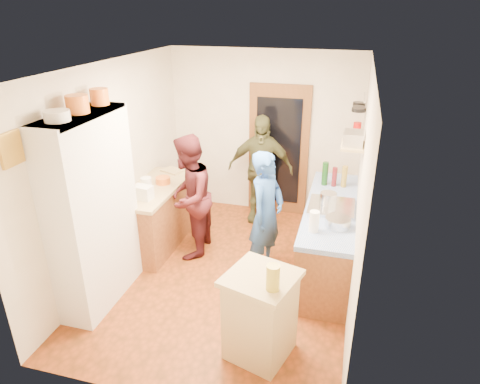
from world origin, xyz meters
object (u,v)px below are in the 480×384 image
at_px(right_counter_base, 329,238).
at_px(hutch_body, 94,212).
at_px(person_hob, 267,215).
at_px(island_base, 260,317).
at_px(person_left, 192,196).
at_px(person_back, 261,169).

bearing_deg(right_counter_base, hutch_body, -152.53).
relative_size(right_counter_base, person_hob, 1.36).
bearing_deg(island_base, person_hob, 99.37).
xyz_separation_m(right_counter_base, person_left, (-1.83, -0.09, 0.43)).
distance_m(hutch_body, person_back, 2.77).
bearing_deg(hutch_body, person_left, 60.79).
bearing_deg(person_back, person_left, -125.71).
xyz_separation_m(hutch_body, right_counter_base, (2.50, 1.30, -0.68)).
bearing_deg(hutch_body, person_back, 60.59).
bearing_deg(island_base, right_counter_base, 73.19).
height_order(right_counter_base, person_back, person_back).
distance_m(right_counter_base, person_left, 1.88).
xyz_separation_m(hutch_body, person_left, (0.67, 1.21, -0.25)).
height_order(island_base, person_back, person_back).
height_order(right_counter_base, person_hob, person_hob).
relative_size(right_counter_base, person_left, 1.30).
xyz_separation_m(island_base, person_back, (-0.63, 2.82, 0.42)).
bearing_deg(person_hob, island_base, -152.62).
bearing_deg(hutch_body, person_hob, 29.74).
bearing_deg(island_base, person_back, 102.54).
bearing_deg(person_left, right_counter_base, 88.96).
xyz_separation_m(hutch_body, person_back, (1.35, 2.40, -0.25)).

